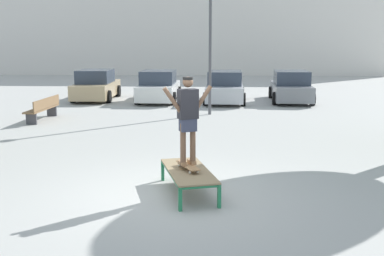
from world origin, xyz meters
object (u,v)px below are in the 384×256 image
Objects in this scene: car_tan at (96,86)px; light_post at (210,17)px; car_grey at (291,87)px; park_bench at (43,108)px; skateboard at (188,166)px; skate_box at (188,172)px; car_white at (159,87)px; skater at (188,115)px; car_silver at (225,88)px.

car_tan is 0.73× the size of light_post.
car_grey is 11.63m from park_bench.
skateboard is at bearing -106.83° from car_grey.
car_tan is 1.76× the size of park_bench.
car_grey is at bearing -2.11° from car_tan.
skate_box is at bearing -74.32° from skateboard.
skater is at bearing -80.99° from car_white.
car_white is at bearing -8.48° from car_tan.
car_tan reaches higher than park_bench.
park_bench is 0.41× the size of light_post.
car_silver is at bearing 85.74° from skater.
car_tan is at bearing 177.89° from car_grey.
car_white reaches higher than skate_box.
skate_box is at bearing -91.89° from light_post.
car_silver is (6.42, -0.69, 0.00)m from car_tan.
car_grey is at bearing 73.25° from skate_box.
car_grey is at bearing 1.10° from car_white.
car_silver is at bearing 85.79° from skate_box.
car_grey is at bearing 30.08° from park_bench.
park_bench is at bearing 125.64° from skater.
skater is at bearing -94.26° from car_silver.
skater is at bearing 106.13° from skate_box.
car_grey is (6.42, 0.12, 0.00)m from car_white.
car_silver is at bearing 79.90° from light_post.
car_silver is 0.99× the size of car_grey.
park_bench reaches higher than skateboard.
park_bench is 7.23m from light_post.
light_post is at bearing -133.06° from car_grey.
car_white is 0.99× the size of car_silver.
skateboard is at bearing 105.68° from skate_box.
car_tan reaches higher than skateboard.
car_white is (3.21, -0.48, 0.00)m from car_tan.
car_white and car_grey have the same top height.
car_white is 3.22m from car_silver.
car_tan is at bearing 110.66° from skate_box.
car_grey is (4.22, 13.97, 0.15)m from skateboard.
skate_box is 10.42m from light_post.
skateboard is 10.35m from light_post.
skateboard is (-0.01, 0.03, 0.12)m from skate_box.
skateboard is 0.19× the size of car_tan.
skate_box is at bearing -54.43° from park_bench.
skate_box is 0.35× the size of light_post.
car_tan is 1.00× the size of car_silver.
car_silver is at bearing -6.13° from car_tan.
light_post is (0.32, 9.84, 3.41)m from skate_box.
car_silver is 4.99m from light_post.
car_white is 0.99× the size of car_grey.
skate_box is at bearing -94.21° from car_silver.
skater is at bearing -106.83° from car_grey.
car_tan and car_grey have the same top height.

